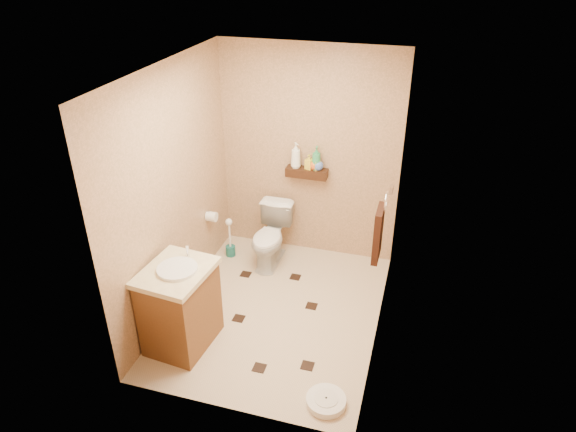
% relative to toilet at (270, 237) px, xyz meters
% --- Properties ---
extents(ground, '(2.50, 2.50, 0.00)m').
position_rel_toilet_xyz_m(ground, '(0.32, -0.83, -0.34)').
color(ground, beige).
rests_on(ground, ground).
extents(wall_back, '(2.00, 0.04, 2.40)m').
position_rel_toilet_xyz_m(wall_back, '(0.32, 0.42, 0.86)').
color(wall_back, tan).
rests_on(wall_back, ground).
extents(wall_front, '(2.00, 0.04, 2.40)m').
position_rel_toilet_xyz_m(wall_front, '(0.32, -2.08, 0.86)').
color(wall_front, tan).
rests_on(wall_front, ground).
extents(wall_left, '(0.04, 2.50, 2.40)m').
position_rel_toilet_xyz_m(wall_left, '(-0.68, -0.83, 0.86)').
color(wall_left, tan).
rests_on(wall_left, ground).
extents(wall_right, '(0.04, 2.50, 2.40)m').
position_rel_toilet_xyz_m(wall_right, '(1.32, -0.83, 0.86)').
color(wall_right, tan).
rests_on(wall_right, ground).
extents(ceiling, '(2.00, 2.50, 0.02)m').
position_rel_toilet_xyz_m(ceiling, '(0.32, -0.83, 2.06)').
color(ceiling, white).
rests_on(ceiling, wall_back).
extents(wall_shelf, '(0.46, 0.14, 0.10)m').
position_rel_toilet_xyz_m(wall_shelf, '(0.32, 0.34, 0.68)').
color(wall_shelf, '#351C0E').
rests_on(wall_shelf, wall_back).
extents(floor_accents, '(1.11, 1.50, 0.01)m').
position_rel_toilet_xyz_m(floor_accents, '(0.34, -0.88, -0.33)').
color(floor_accents, black).
rests_on(floor_accents, ground).
extents(toilet, '(0.38, 0.66, 0.68)m').
position_rel_toilet_xyz_m(toilet, '(0.00, 0.00, 0.00)').
color(toilet, white).
rests_on(toilet, ground).
extents(vanity, '(0.60, 0.71, 0.93)m').
position_rel_toilet_xyz_m(vanity, '(-0.38, -1.47, 0.08)').
color(vanity, brown).
rests_on(vanity, ground).
extents(bathroom_scale, '(0.38, 0.38, 0.07)m').
position_rel_toilet_xyz_m(bathroom_scale, '(1.05, -1.82, -0.31)').
color(bathroom_scale, white).
rests_on(bathroom_scale, ground).
extents(toilet_brush, '(0.11, 0.11, 0.49)m').
position_rel_toilet_xyz_m(toilet_brush, '(-0.50, 0.00, -0.17)').
color(toilet_brush, '#18615B').
rests_on(toilet_brush, ground).
extents(towel_ring, '(0.12, 0.30, 0.76)m').
position_rel_toilet_xyz_m(towel_ring, '(1.24, -0.58, 0.61)').
color(towel_ring, silver).
rests_on(towel_ring, wall_right).
extents(toilet_paper, '(0.12, 0.11, 0.12)m').
position_rel_toilet_xyz_m(toilet_paper, '(-0.62, -0.18, 0.26)').
color(toilet_paper, white).
rests_on(toilet_paper, wall_left).
extents(bottle_a, '(0.16, 0.16, 0.28)m').
position_rel_toilet_xyz_m(bottle_a, '(0.20, 0.34, 0.87)').
color(bottle_a, white).
rests_on(bottle_a, wall_shelf).
extents(bottle_b, '(0.09, 0.10, 0.17)m').
position_rel_toilet_xyz_m(bottle_b, '(0.35, 0.34, 0.82)').
color(bottle_b, yellow).
rests_on(bottle_b, wall_shelf).
extents(bottle_c, '(0.13, 0.13, 0.15)m').
position_rel_toilet_xyz_m(bottle_c, '(0.41, 0.34, 0.81)').
color(bottle_c, orange).
rests_on(bottle_c, wall_shelf).
extents(bottle_d, '(0.11, 0.11, 0.26)m').
position_rel_toilet_xyz_m(bottle_d, '(0.43, 0.34, 0.86)').
color(bottle_d, '#32965C').
rests_on(bottle_d, wall_shelf).
extents(bottle_e, '(0.10, 0.10, 0.16)m').
position_rel_toilet_xyz_m(bottle_e, '(0.44, 0.34, 0.81)').
color(bottle_e, gold).
rests_on(bottle_e, wall_shelf).
extents(bottle_f, '(0.16, 0.16, 0.15)m').
position_rel_toilet_xyz_m(bottle_f, '(0.45, 0.34, 0.81)').
color(bottle_f, '#4D6EC1').
rests_on(bottle_f, wall_shelf).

